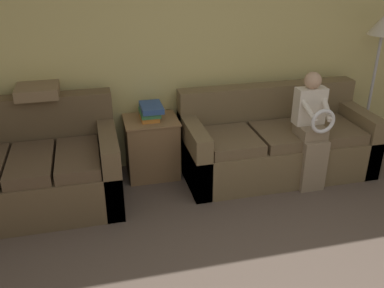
% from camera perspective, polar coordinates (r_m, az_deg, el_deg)
% --- Properties ---
extents(wall_back, '(6.92, 0.06, 2.55)m').
position_cam_1_polar(wall_back, '(4.52, 0.76, 12.86)').
color(wall_back, '#DBCC7F').
rests_on(wall_back, ground_plane).
extents(couch_main, '(1.97, 0.86, 0.88)m').
position_cam_1_polar(couch_main, '(4.62, 11.03, 0.10)').
color(couch_main, brown).
rests_on(couch_main, ground_plane).
extents(couch_side, '(1.53, 0.99, 0.94)m').
position_cam_1_polar(couch_side, '(4.24, -20.21, -3.38)').
color(couch_side, brown).
rests_on(couch_side, ground_plane).
extents(child_left_seated, '(0.30, 0.37, 1.15)m').
position_cam_1_polar(child_left_seated, '(4.30, 15.72, 2.23)').
color(child_left_seated, gray).
rests_on(child_left_seated, ground_plane).
extents(side_shelf, '(0.54, 0.46, 0.63)m').
position_cam_1_polar(side_shelf, '(4.47, -5.37, -0.33)').
color(side_shelf, olive).
rests_on(side_shelf, ground_plane).
extents(book_stack, '(0.22, 0.32, 0.15)m').
position_cam_1_polar(book_stack, '(4.32, -5.57, 4.35)').
color(book_stack, orange).
rests_on(book_stack, side_shelf).
extents(floor_lamp, '(0.31, 0.31, 1.59)m').
position_cam_1_polar(floor_lamp, '(5.02, 23.91, 12.74)').
color(floor_lamp, '#2D2B28').
rests_on(floor_lamp, ground_plane).
extents(throw_pillow, '(0.39, 0.39, 0.10)m').
position_cam_1_polar(throw_pillow, '(4.29, -19.88, 6.72)').
color(throw_pillow, '#846B4C').
rests_on(throw_pillow, couch_side).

